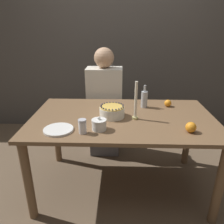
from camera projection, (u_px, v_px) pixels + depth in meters
name	position (u px, v px, depth m)	size (l,w,h in m)	color
ground_plane	(121.00, 185.00, 2.17)	(12.00, 12.00, 0.00)	brown
wall_behind	(122.00, 39.00, 2.98)	(8.00, 0.05, 2.60)	#4C4742
dining_table	(122.00, 127.00, 1.93)	(1.58, 0.93, 0.74)	brown
cake	(112.00, 112.00, 1.87)	(0.21, 0.21, 0.11)	white
sugar_bowl	(99.00, 125.00, 1.64)	(0.11, 0.11, 0.11)	white
sugar_shaker	(82.00, 126.00, 1.58)	(0.06, 0.06, 0.11)	white
plate_stack	(58.00, 130.00, 1.64)	(0.22, 0.22, 0.02)	white
candle	(136.00, 104.00, 1.79)	(0.05, 0.05, 0.32)	tan
bottle	(144.00, 99.00, 2.07)	(0.06, 0.06, 0.22)	#B2B7BC
orange_fruit_0	(191.00, 127.00, 1.60)	(0.08, 0.08, 0.08)	orange
orange_fruit_1	(168.00, 103.00, 2.11)	(0.07, 0.07, 0.07)	orange
person_man_blue_shirt	(105.00, 109.00, 2.58)	(0.40, 0.34, 1.25)	#595960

